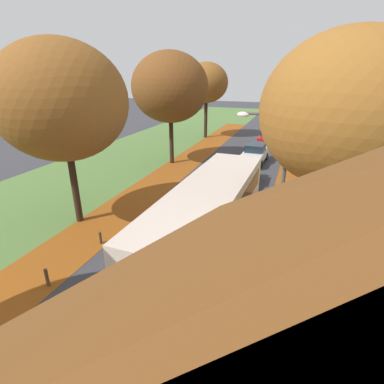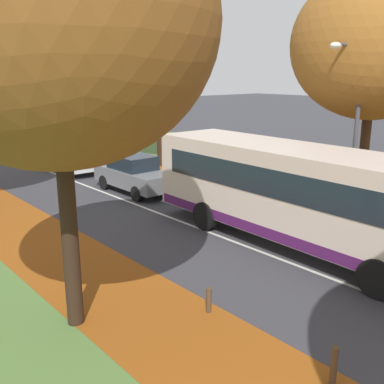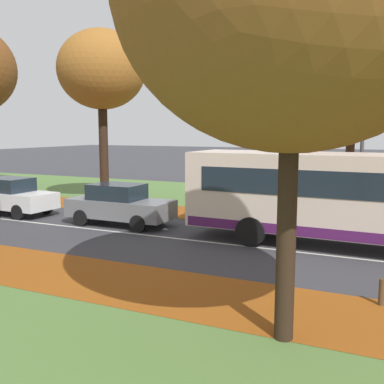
{
  "view_description": "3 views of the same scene",
  "coord_description": "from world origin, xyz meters",
  "px_view_note": "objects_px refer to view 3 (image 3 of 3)",
  "views": [
    {
      "loc": [
        4.32,
        -0.51,
        7.25
      ],
      "look_at": [
        -0.19,
        12.1,
        1.85
      ],
      "focal_mm": 28.0,
      "sensor_mm": 36.0,
      "label": 1
    },
    {
      "loc": [
        -9.6,
        2.71,
        5.09
      ],
      "look_at": [
        -0.42,
        13.25,
        1.37
      ],
      "focal_mm": 42.0,
      "sensor_mm": 36.0,
      "label": 2
    },
    {
      "loc": [
        -13.52,
        8.98,
        3.71
      ],
      "look_at": [
        1.19,
        15.74,
        1.48
      ],
      "focal_mm": 42.0,
      "sensor_mm": 36.0,
      "label": 3
    }
  ],
  "objects_px": {
    "tree_right_mid": "(102,71)",
    "car_grey_lead": "(120,205)",
    "bus": "(351,195)",
    "car_white_following": "(10,196)",
    "tree_right_near": "(354,71)",
    "bollard_fifth": "(382,292)",
    "streetlamp_right": "(362,129)"
  },
  "relations": [
    {
      "from": "tree_right_mid",
      "to": "car_grey_lead",
      "type": "xyz_separation_m",
      "value": [
        -4.42,
        -3.88,
        -5.85
      ]
    },
    {
      "from": "bus",
      "to": "car_white_following",
      "type": "distance_m",
      "value": 14.33
    },
    {
      "from": "tree_right_near",
      "to": "tree_right_mid",
      "type": "xyz_separation_m",
      "value": [
        -0.2,
        11.94,
        0.64
      ]
    },
    {
      "from": "bollard_fifth",
      "to": "bus",
      "type": "distance_m",
      "value": 5.04
    },
    {
      "from": "bollard_fifth",
      "to": "car_grey_lead",
      "type": "relative_size",
      "value": 0.14
    },
    {
      "from": "tree_right_mid",
      "to": "car_white_following",
      "type": "distance_m",
      "value": 7.61
    },
    {
      "from": "streetlamp_right",
      "to": "car_grey_lead",
      "type": "xyz_separation_m",
      "value": [
        -2.57,
        8.64,
        -2.92
      ]
    },
    {
      "from": "bus",
      "to": "car_grey_lead",
      "type": "distance_m",
      "value": 8.64
    },
    {
      "from": "bollard_fifth",
      "to": "bus",
      "type": "bearing_deg",
      "value": 13.17
    },
    {
      "from": "tree_right_near",
      "to": "bus",
      "type": "distance_m",
      "value": 6.28
    },
    {
      "from": "tree_right_near",
      "to": "tree_right_mid",
      "type": "distance_m",
      "value": 11.96
    },
    {
      "from": "bus",
      "to": "streetlamp_right",
      "type": "bearing_deg",
      "value": -1.03
    },
    {
      "from": "tree_right_mid",
      "to": "tree_right_near",
      "type": "bearing_deg",
      "value": -89.05
    },
    {
      "from": "streetlamp_right",
      "to": "car_white_following",
      "type": "xyz_separation_m",
      "value": [
        -2.65,
        14.34,
        -2.92
      ]
    },
    {
      "from": "tree_right_near",
      "to": "bollard_fifth",
      "type": "distance_m",
      "value": 11.0
    },
    {
      "from": "streetlamp_right",
      "to": "bus",
      "type": "distance_m",
      "value": 3.2
    },
    {
      "from": "tree_right_near",
      "to": "car_white_following",
      "type": "distance_m",
      "value": 15.46
    },
    {
      "from": "bus",
      "to": "car_white_following",
      "type": "xyz_separation_m",
      "value": [
        -0.18,
        14.3,
        -0.89
      ]
    },
    {
      "from": "bollard_fifth",
      "to": "streetlamp_right",
      "type": "bearing_deg",
      "value": 8.38
    },
    {
      "from": "tree_right_mid",
      "to": "bollard_fifth",
      "type": "relative_size",
      "value": 14.89
    },
    {
      "from": "car_white_following",
      "to": "car_grey_lead",
      "type": "bearing_deg",
      "value": -89.11
    },
    {
      "from": "tree_right_mid",
      "to": "streetlamp_right",
      "type": "xyz_separation_m",
      "value": [
        -1.86,
        -12.51,
        -2.93
      ]
    },
    {
      "from": "car_grey_lead",
      "to": "car_white_following",
      "type": "xyz_separation_m",
      "value": [
        -0.09,
        5.7,
        0.0
      ]
    },
    {
      "from": "bollard_fifth",
      "to": "bus",
      "type": "height_order",
      "value": "bus"
    },
    {
      "from": "tree_right_near",
      "to": "car_grey_lead",
      "type": "distance_m",
      "value": 10.66
    },
    {
      "from": "bus",
      "to": "car_grey_lead",
      "type": "height_order",
      "value": "bus"
    },
    {
      "from": "tree_right_mid",
      "to": "bollard_fifth",
      "type": "height_order",
      "value": "tree_right_mid"
    },
    {
      "from": "tree_right_near",
      "to": "car_grey_lead",
      "type": "bearing_deg",
      "value": 119.81
    },
    {
      "from": "car_grey_lead",
      "to": "bollard_fifth",
      "type": "bearing_deg",
      "value": -115.47
    },
    {
      "from": "tree_right_mid",
      "to": "bus",
      "type": "relative_size",
      "value": 0.83
    },
    {
      "from": "bollard_fifth",
      "to": "streetlamp_right",
      "type": "distance_m",
      "value": 8.04
    },
    {
      "from": "car_grey_lead",
      "to": "car_white_following",
      "type": "relative_size",
      "value": 0.98
    }
  ]
}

